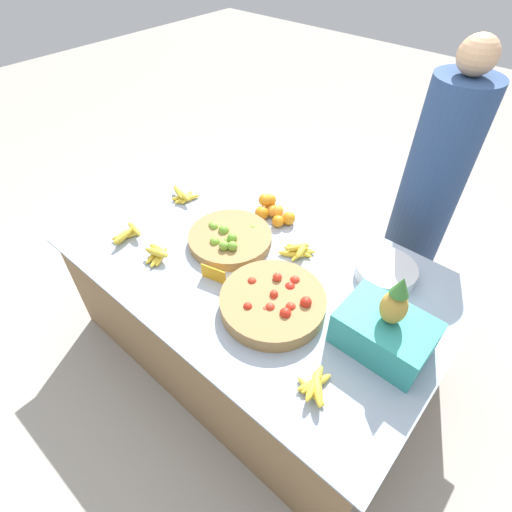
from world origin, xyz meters
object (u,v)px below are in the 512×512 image
lime_bowl (230,238)px  vendor_person (426,199)px  tomato_basket (273,302)px  price_sign (213,274)px  metal_bowl (386,272)px  produce_crate (385,330)px

lime_bowl → vendor_person: (0.63, 0.94, 0.03)m
tomato_basket → price_sign: (-0.31, -0.05, 0.00)m
vendor_person → metal_bowl: bearing=-81.7°
vendor_person → produce_crate: bearing=-75.2°
lime_bowl → produce_crate: produce_crate is taller
produce_crate → vendor_person: (-0.26, 1.00, -0.04)m
vendor_person → tomato_basket: bearing=-99.3°
tomato_basket → vendor_person: size_ratio=0.29×
lime_bowl → tomato_basket: 0.48m
lime_bowl → produce_crate: bearing=-3.4°
tomato_basket → produce_crate: 0.47m
lime_bowl → tomato_basket: bearing=-23.1°
metal_bowl → lime_bowl: bearing=-157.1°
tomato_basket → produce_crate: size_ratio=1.17×
produce_crate → price_sign: bearing=-166.0°
metal_bowl → produce_crate: bearing=-64.7°
tomato_basket → produce_crate: (0.45, 0.14, 0.06)m
lime_bowl → tomato_basket: (0.44, -0.19, 0.01)m
lime_bowl → metal_bowl: bearing=22.9°
metal_bowl → produce_crate: 0.40m
price_sign → vendor_person: 1.29m
lime_bowl → metal_bowl: 0.78m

